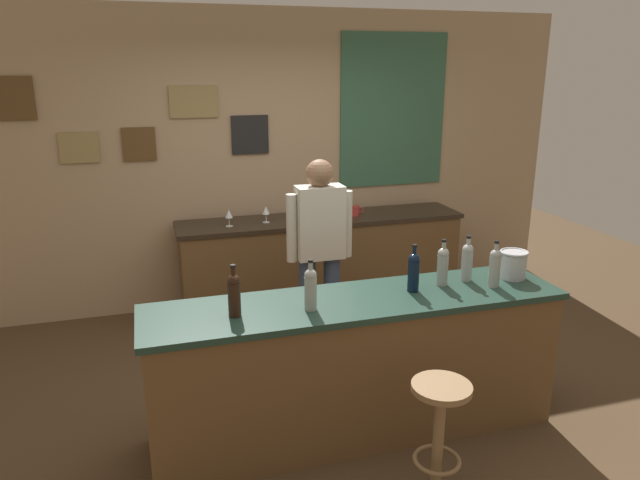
{
  "coord_description": "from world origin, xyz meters",
  "views": [
    {
      "loc": [
        -1.18,
        -3.51,
        2.28
      ],
      "look_at": [
        0.02,
        0.45,
        1.05
      ],
      "focal_mm": 32.96,
      "sensor_mm": 36.0,
      "label": 1
    }
  ],
  "objects_px": {
    "bartender": "(320,248)",
    "wine_bottle_b": "(311,288)",
    "wine_glass_a": "(229,214)",
    "coffee_mug": "(355,211)",
    "wine_bottle_d": "(443,265)",
    "wine_bottle_a": "(234,293)",
    "wine_bottle_e": "(467,261)",
    "wine_bottle_f": "(495,266)",
    "wine_bottle_c": "(414,271)",
    "wine_glass_b": "(266,211)",
    "bar_stool": "(439,421)",
    "ice_bucket": "(513,264)"
  },
  "relations": [
    {
      "from": "wine_bottle_e",
      "to": "wine_bottle_c",
      "type": "bearing_deg",
      "value": -169.75
    },
    {
      "from": "wine_bottle_a",
      "to": "ice_bucket",
      "type": "bearing_deg",
      "value": 2.57
    },
    {
      "from": "ice_bucket",
      "to": "coffee_mug",
      "type": "distance_m",
      "value": 2.02
    },
    {
      "from": "wine_bottle_f",
      "to": "ice_bucket",
      "type": "relative_size",
      "value": 1.63
    },
    {
      "from": "wine_bottle_c",
      "to": "wine_bottle_f",
      "type": "distance_m",
      "value": 0.54
    },
    {
      "from": "wine_bottle_d",
      "to": "wine_glass_b",
      "type": "xyz_separation_m",
      "value": [
        -0.75,
        1.95,
        -0.05
      ]
    },
    {
      "from": "wine_bottle_e",
      "to": "ice_bucket",
      "type": "bearing_deg",
      "value": -8.75
    },
    {
      "from": "wine_glass_a",
      "to": "wine_glass_b",
      "type": "xyz_separation_m",
      "value": [
        0.34,
        0.04,
        0.0
      ]
    },
    {
      "from": "wine_bottle_c",
      "to": "wine_glass_b",
      "type": "height_order",
      "value": "wine_bottle_c"
    },
    {
      "from": "coffee_mug",
      "to": "wine_glass_a",
      "type": "bearing_deg",
      "value": -177.98
    },
    {
      "from": "wine_bottle_a",
      "to": "wine_bottle_b",
      "type": "distance_m",
      "value": 0.44
    },
    {
      "from": "wine_bottle_e",
      "to": "wine_glass_b",
      "type": "distance_m",
      "value": 2.14
    },
    {
      "from": "wine_bottle_a",
      "to": "wine_glass_b",
      "type": "xyz_separation_m",
      "value": [
        0.61,
        2.06,
        -0.05
      ]
    },
    {
      "from": "wine_bottle_f",
      "to": "wine_glass_a",
      "type": "xyz_separation_m",
      "value": [
        -1.39,
        2.04,
        -0.05
      ]
    },
    {
      "from": "wine_bottle_d",
      "to": "coffee_mug",
      "type": "bearing_deg",
      "value": 86.31
    },
    {
      "from": "wine_bottle_b",
      "to": "wine_bottle_e",
      "type": "xyz_separation_m",
      "value": [
        1.11,
        0.17,
        0.0
      ]
    },
    {
      "from": "wine_bottle_e",
      "to": "wine_glass_a",
      "type": "distance_m",
      "value": 2.28
    },
    {
      "from": "wine_bottle_b",
      "to": "wine_bottle_c",
      "type": "relative_size",
      "value": 1.0
    },
    {
      "from": "wine_bottle_a",
      "to": "wine_bottle_b",
      "type": "bearing_deg",
      "value": -5.07
    },
    {
      "from": "wine_bottle_b",
      "to": "bar_stool",
      "type": "bearing_deg",
      "value": -48.75
    },
    {
      "from": "wine_bottle_c",
      "to": "ice_bucket",
      "type": "relative_size",
      "value": 1.63
    },
    {
      "from": "wine_bottle_d",
      "to": "ice_bucket",
      "type": "relative_size",
      "value": 1.63
    },
    {
      "from": "bar_stool",
      "to": "wine_bottle_a",
      "type": "distance_m",
      "value": 1.31
    },
    {
      "from": "bartender",
      "to": "wine_bottle_e",
      "type": "relative_size",
      "value": 5.29
    },
    {
      "from": "wine_glass_b",
      "to": "coffee_mug",
      "type": "bearing_deg",
      "value": 0.44
    },
    {
      "from": "wine_bottle_a",
      "to": "wine_bottle_f",
      "type": "distance_m",
      "value": 1.66
    },
    {
      "from": "wine_bottle_c",
      "to": "coffee_mug",
      "type": "distance_m",
      "value": 2.04
    },
    {
      "from": "bartender",
      "to": "wine_bottle_b",
      "type": "height_order",
      "value": "bartender"
    },
    {
      "from": "wine_bottle_a",
      "to": "coffee_mug",
      "type": "bearing_deg",
      "value": 54.28
    },
    {
      "from": "wine_glass_a",
      "to": "coffee_mug",
      "type": "xyz_separation_m",
      "value": [
        1.22,
        0.04,
        -0.06
      ]
    },
    {
      "from": "wine_bottle_d",
      "to": "wine_bottle_f",
      "type": "relative_size",
      "value": 1.0
    },
    {
      "from": "bartender",
      "to": "wine_bottle_a",
      "type": "distance_m",
      "value": 1.34
    },
    {
      "from": "wine_bottle_f",
      "to": "wine_bottle_d",
      "type": "bearing_deg",
      "value": 158.17
    },
    {
      "from": "bartender",
      "to": "wine_bottle_b",
      "type": "distance_m",
      "value": 1.16
    },
    {
      "from": "wine_glass_a",
      "to": "coffee_mug",
      "type": "distance_m",
      "value": 1.22
    },
    {
      "from": "wine_bottle_c",
      "to": "wine_bottle_d",
      "type": "xyz_separation_m",
      "value": [
        0.23,
        0.05,
        0.0
      ]
    },
    {
      "from": "coffee_mug",
      "to": "wine_bottle_e",
      "type": "bearing_deg",
      "value": -88.01
    },
    {
      "from": "wine_bottle_f",
      "to": "coffee_mug",
      "type": "height_order",
      "value": "wine_bottle_f"
    },
    {
      "from": "bartender",
      "to": "wine_glass_b",
      "type": "distance_m",
      "value": 1.03
    },
    {
      "from": "wine_bottle_a",
      "to": "wine_glass_a",
      "type": "xyz_separation_m",
      "value": [
        0.27,
        2.02,
        -0.05
      ]
    },
    {
      "from": "ice_bucket",
      "to": "wine_bottle_e",
      "type": "bearing_deg",
      "value": 171.25
    },
    {
      "from": "bar_stool",
      "to": "wine_glass_a",
      "type": "relative_size",
      "value": 4.39
    },
    {
      "from": "wine_bottle_c",
      "to": "coffee_mug",
      "type": "xyz_separation_m",
      "value": [
        0.35,
        2.0,
        -0.11
      ]
    },
    {
      "from": "bartender",
      "to": "wine_bottle_e",
      "type": "bearing_deg",
      "value": -51.49
    },
    {
      "from": "wine_bottle_c",
      "to": "ice_bucket",
      "type": "distance_m",
      "value": 0.74
    },
    {
      "from": "wine_bottle_a",
      "to": "wine_glass_a",
      "type": "bearing_deg",
      "value": 82.5
    },
    {
      "from": "ice_bucket",
      "to": "wine_glass_a",
      "type": "height_order",
      "value": "ice_bucket"
    },
    {
      "from": "bartender",
      "to": "bar_stool",
      "type": "bearing_deg",
      "value": -84.87
    },
    {
      "from": "wine_bottle_b",
      "to": "wine_bottle_d",
      "type": "xyz_separation_m",
      "value": [
        0.92,
        0.14,
        0.0
      ]
    },
    {
      "from": "wine_glass_a",
      "to": "bar_stool",
      "type": "bearing_deg",
      "value": -75.19
    }
  ]
}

